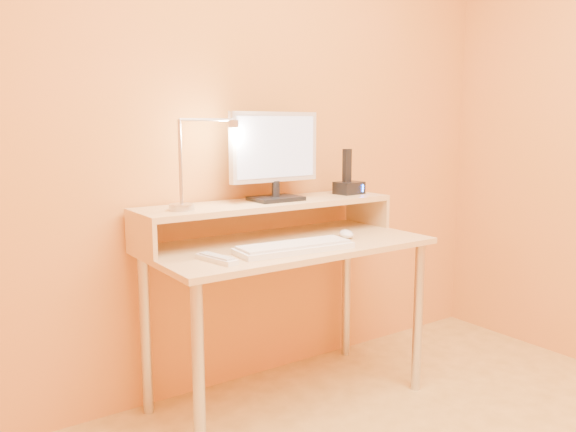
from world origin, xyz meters
TOP-DOWN VIEW (x-y plane):
  - wall_back at (0.00, 1.50)m, footprint 3.00×0.04m
  - desk_leg_fl at (-0.55, 0.93)m, footprint 0.04×0.04m
  - desk_leg_fr at (0.55, 0.93)m, footprint 0.04×0.04m
  - desk_leg_bl at (-0.55, 1.43)m, footprint 0.04×0.04m
  - desk_leg_br at (0.55, 1.43)m, footprint 0.04×0.04m
  - desk_lower at (0.00, 1.18)m, footprint 1.20×0.60m
  - shelf_riser_left at (-0.59, 1.33)m, footprint 0.02×0.30m
  - shelf_riser_right at (0.59, 1.33)m, footprint 0.02×0.30m
  - desk_shelf at (0.00, 1.33)m, footprint 1.20×0.30m
  - monitor_foot at (0.04, 1.33)m, footprint 0.22×0.16m
  - monitor_neck at (0.04, 1.33)m, footprint 0.04×0.04m
  - monitor_panel at (0.04, 1.34)m, footprint 0.45×0.05m
  - monitor_back at (0.04, 1.36)m, footprint 0.41×0.03m
  - monitor_screen at (0.04, 1.32)m, footprint 0.41×0.02m
  - lamp_base at (-0.43, 1.30)m, footprint 0.10×0.10m
  - lamp_post at (-0.43, 1.30)m, footprint 0.01×0.01m
  - lamp_arm at (-0.31, 1.30)m, footprint 0.24×0.01m
  - lamp_head at (-0.19, 1.30)m, footprint 0.04×0.04m
  - lamp_bulb at (-0.19, 1.30)m, footprint 0.03×0.03m
  - phone_dock at (0.47, 1.33)m, footprint 0.14×0.11m
  - phone_handset at (0.45, 1.33)m, footprint 0.04×0.03m
  - phone_led at (0.51, 1.28)m, footprint 0.01×0.00m
  - keyboard at (-0.07, 1.03)m, footprint 0.49×0.19m
  - mouse at (0.27, 1.11)m, footprint 0.10×0.12m
  - remote_control at (-0.41, 1.04)m, footprint 0.09×0.20m

SIDE VIEW (x-z plane):
  - desk_leg_fl at x=-0.55m, z-range 0.00..0.69m
  - desk_leg_fr at x=0.55m, z-range 0.00..0.69m
  - desk_leg_bl at x=-0.55m, z-range 0.00..0.69m
  - desk_leg_br at x=0.55m, z-range 0.00..0.69m
  - desk_lower at x=0.00m, z-range 0.70..0.72m
  - remote_control at x=-0.41m, z-range 0.72..0.74m
  - keyboard at x=-0.07m, z-range 0.72..0.74m
  - mouse at x=0.27m, z-range 0.72..0.76m
  - shelf_riser_left at x=-0.59m, z-range 0.72..0.85m
  - shelf_riser_right at x=0.59m, z-range 0.72..0.85m
  - desk_shelf at x=0.00m, z-range 0.86..0.88m
  - monitor_foot at x=0.04m, z-range 0.88..0.90m
  - lamp_base at x=-0.43m, z-range 0.88..0.90m
  - phone_dock at x=0.47m, z-range 0.88..0.94m
  - phone_led at x=0.51m, z-range 0.89..0.93m
  - monitor_neck at x=0.04m, z-range 0.90..0.97m
  - phone_handset at x=0.45m, z-range 0.94..1.10m
  - lamp_post at x=-0.43m, z-range 0.91..1.24m
  - monitor_panel at x=0.04m, z-range 0.96..1.27m
  - monitor_back at x=0.04m, z-range 0.99..1.25m
  - monitor_screen at x=0.04m, z-range 0.98..1.25m
  - lamp_bulb at x=-0.19m, z-range 1.20..1.21m
  - lamp_head at x=-0.19m, z-range 1.21..1.24m
  - lamp_arm at x=-0.31m, z-range 1.23..1.24m
  - wall_back at x=0.00m, z-range 0.00..2.50m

